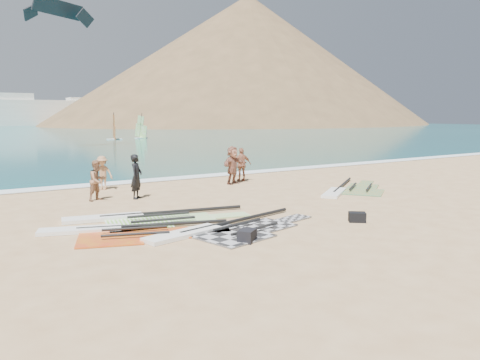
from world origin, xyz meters
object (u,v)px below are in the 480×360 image
beachgoer_left (97,180)px  beachgoer_mid (102,173)px  rig_grey (225,230)px  beachgoer_back (242,165)px  rig_red (119,232)px  rig_orange (350,190)px  gear_bag_near (247,236)px  rig_green (144,219)px  gear_bag_far (357,217)px  person_wetsuit (136,177)px  beachgoer_right (233,165)px

beachgoer_left → beachgoer_mid: (1.01, 2.69, -0.03)m
rig_grey → beachgoer_back: (6.44, 8.92, 0.86)m
rig_grey → rig_red: bearing=138.5°
rig_orange → beachgoer_left: (-10.75, 4.00, 0.80)m
gear_bag_near → beachgoer_back: (6.50, 10.27, 0.73)m
gear_bag_near → beachgoer_mid: size_ratio=0.35×
rig_green → gear_bag_far: (5.95, -4.18, 0.11)m
person_wetsuit → beachgoer_back: person_wetsuit is taller
rig_green → gear_bag_near: gear_bag_near is taller
rig_red → beachgoer_left: (1.08, 5.92, 0.80)m
person_wetsuit → beachgoer_right: beachgoer_right is taller
rig_grey → beachgoer_right: (5.50, 8.34, 0.94)m
gear_bag_near → beachgoer_left: size_ratio=0.33×
gear_bag_near → person_wetsuit: (-0.16, 8.30, 0.78)m
gear_bag_far → beachgoer_mid: (-5.18, 11.44, 0.65)m
gear_bag_near → rig_red: bearing=133.7°
rig_grey → rig_red: size_ratio=1.10×
gear_bag_near → rig_orange: bearing=28.0°
rig_orange → gear_bag_near: bearing=172.1°
rig_green → gear_bag_near: bearing=-59.7°
rig_red → beachgoer_mid: 8.90m
rig_grey → beachgoer_left: (-1.75, 7.46, 0.80)m
gear_bag_far → gear_bag_near: bearing=-179.2°
gear_bag_far → beachgoer_right: (1.06, 9.62, 0.83)m
rig_red → beachgoer_right: (8.32, 6.80, 0.94)m
rig_orange → beachgoer_left: 11.49m
gear_bag_near → beachgoer_left: 8.99m
rig_orange → rig_green: bearing=147.3°
gear_bag_near → beachgoer_mid: 11.54m
rig_red → beachgoer_left: 6.07m
beachgoer_left → beachgoer_back: (8.18, 1.46, 0.06)m
beachgoer_back → beachgoer_right: size_ratio=0.92×
gear_bag_near → beachgoer_right: 11.20m
rig_orange → person_wetsuit: (-9.23, 3.49, 0.91)m
rig_orange → person_wetsuit: person_wetsuit is taller
rig_red → beachgoer_back: beachgoer_back is taller
rig_red → rig_orange: bearing=27.9°
rig_green → beachgoer_left: bearing=104.5°
gear_bag_far → beachgoer_left: (-6.19, 8.75, 0.69)m
rig_grey → gear_bag_near: 1.36m
rig_red → rig_grey: bearing=-9.9°
rig_grey → rig_green: rig_green is taller
beachgoer_left → beachgoer_mid: 2.88m
gear_bag_near → beachgoer_left: (-1.68, 8.81, 0.67)m
rig_orange → gear_bag_far: size_ratio=10.64×
gear_bag_far → beachgoer_left: 10.74m
beachgoer_back → beachgoer_mid: bearing=0.1°
gear_bag_far → person_wetsuit: 9.50m
rig_orange → rig_red: size_ratio=1.04×
rig_orange → rig_red: 11.98m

